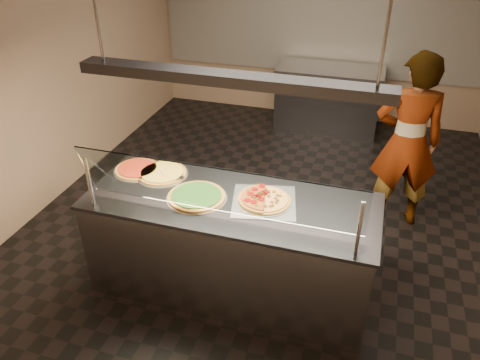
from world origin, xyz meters
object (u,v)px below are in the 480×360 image
(pizza_spinach, at_px, (197,196))
(prep_table, at_px, (328,98))
(sneeze_guard, at_px, (216,191))
(pizza_cheese, at_px, (162,173))
(worker, at_px, (407,143))
(pizza_spatula, at_px, (168,174))
(half_pizza_pepperoni, at_px, (252,196))
(heat_lamp_housing, at_px, (230,79))
(half_pizza_sausage, at_px, (277,201))
(perforated_tray, at_px, (264,201))
(pizza_tomato, at_px, (138,169))
(serving_counter, at_px, (232,244))

(pizza_spinach, distance_m, prep_table, 3.84)
(sneeze_guard, distance_m, pizza_spinach, 0.49)
(pizza_cheese, height_order, worker, worker)
(sneeze_guard, height_order, worker, worker)
(pizza_spatula, distance_m, worker, 2.41)
(half_pizza_pepperoni, height_order, worker, worker)
(heat_lamp_housing, bearing_deg, sneeze_guard, -90.00)
(half_pizza_sausage, distance_m, prep_table, 3.69)
(pizza_cheese, distance_m, worker, 2.45)
(perforated_tray, relative_size, half_pizza_pepperoni, 1.33)
(perforated_tray, distance_m, prep_table, 3.69)
(pizza_spatula, bearing_deg, pizza_cheese, 161.11)
(pizza_cheese, relative_size, heat_lamp_housing, 0.20)
(half_pizza_sausage, distance_m, pizza_spatula, 1.02)
(half_pizza_pepperoni, relative_size, pizza_spatula, 1.63)
(sneeze_guard, xyz_separation_m, perforated_tray, (0.26, 0.40, -0.29))
(half_pizza_sausage, height_order, pizza_tomato, half_pizza_sausage)
(pizza_spinach, height_order, pizza_cheese, pizza_spinach)
(sneeze_guard, height_order, pizza_spinach, sneeze_guard)
(pizza_spinach, height_order, heat_lamp_housing, heat_lamp_housing)
(pizza_cheese, bearing_deg, serving_counter, -16.77)
(sneeze_guard, bearing_deg, perforated_tray, 56.36)
(perforated_tray, bearing_deg, serving_counter, -168.74)
(pizza_spinach, height_order, worker, worker)
(half_pizza_sausage, relative_size, pizza_spatula, 1.63)
(pizza_tomato, bearing_deg, perforated_tray, -7.64)
(half_pizza_pepperoni, relative_size, worker, 0.24)
(sneeze_guard, height_order, perforated_tray, sneeze_guard)
(perforated_tray, bearing_deg, heat_lamp_housing, -168.74)
(sneeze_guard, bearing_deg, half_pizza_pepperoni, 67.54)
(perforated_tray, bearing_deg, pizza_spinach, -168.99)
(worker, bearing_deg, sneeze_guard, 44.27)
(sneeze_guard, xyz_separation_m, pizza_cheese, (-0.71, 0.56, -0.28))
(pizza_tomato, height_order, heat_lamp_housing, heat_lamp_housing)
(sneeze_guard, distance_m, half_pizza_sausage, 0.60)
(perforated_tray, relative_size, pizza_spinach, 1.20)
(pizza_spinach, distance_m, pizza_cheese, 0.51)
(half_pizza_sausage, xyz_separation_m, pizza_tomato, (-1.32, 0.16, -0.01))
(perforated_tray, distance_m, half_pizza_sausage, 0.10)
(half_pizza_pepperoni, height_order, pizza_tomato, half_pizza_pepperoni)
(perforated_tray, distance_m, worker, 1.83)
(prep_table, distance_m, heat_lamp_housing, 4.01)
(perforated_tray, height_order, heat_lamp_housing, heat_lamp_housing)
(pizza_spatula, bearing_deg, worker, 33.02)
(pizza_tomato, bearing_deg, prep_table, 69.92)
(half_pizza_pepperoni, bearing_deg, pizza_tomato, 171.71)
(serving_counter, bearing_deg, pizza_spinach, -169.23)
(pizza_tomato, bearing_deg, worker, 28.95)
(pizza_spatula, xyz_separation_m, prep_table, (0.97, 3.52, -0.49))
(half_pizza_pepperoni, bearing_deg, pizza_spinach, -166.55)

